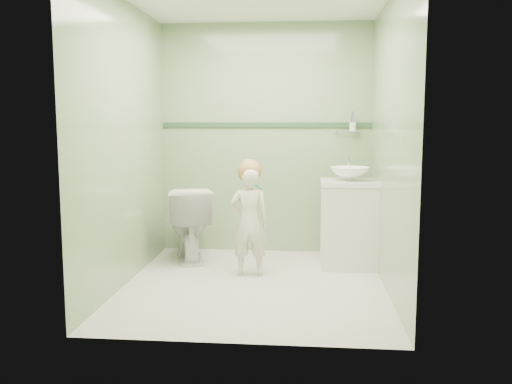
# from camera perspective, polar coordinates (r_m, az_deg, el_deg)

# --- Properties ---
(ground) EXTENTS (2.50, 2.50, 0.00)m
(ground) POSITION_cam_1_polar(r_m,az_deg,el_deg) (4.71, -0.17, -9.68)
(ground) COLOR silver
(ground) RESTS_ON ground
(room_shell) EXTENTS (2.50, 2.54, 2.40)m
(room_shell) POSITION_cam_1_polar(r_m,az_deg,el_deg) (4.51, -0.18, 5.05)
(room_shell) COLOR #81A777
(room_shell) RESTS_ON ground
(trim_stripe) EXTENTS (2.20, 0.02, 0.05)m
(trim_stripe) POSITION_cam_1_polar(r_m,az_deg,el_deg) (5.74, 1.01, 7.05)
(trim_stripe) COLOR #2D4F32
(trim_stripe) RESTS_ON room_shell
(vanity) EXTENTS (0.52, 0.50, 0.80)m
(vanity) POSITION_cam_1_polar(r_m,az_deg,el_deg) (5.29, 9.66, -3.43)
(vanity) COLOR silver
(vanity) RESTS_ON ground
(counter) EXTENTS (0.54, 0.52, 0.04)m
(counter) POSITION_cam_1_polar(r_m,az_deg,el_deg) (5.23, 9.76, 0.99)
(counter) COLOR white
(counter) RESTS_ON vanity
(basin) EXTENTS (0.37, 0.37, 0.13)m
(basin) POSITION_cam_1_polar(r_m,az_deg,el_deg) (5.23, 9.78, 1.90)
(basin) COLOR white
(basin) RESTS_ON counter
(faucet) EXTENTS (0.03, 0.13, 0.18)m
(faucet) POSITION_cam_1_polar(r_m,az_deg,el_deg) (5.40, 9.65, 2.93)
(faucet) COLOR silver
(faucet) RESTS_ON counter
(cup_holder) EXTENTS (0.26, 0.07, 0.21)m
(cup_holder) POSITION_cam_1_polar(r_m,az_deg,el_deg) (5.69, 10.03, 6.72)
(cup_holder) COLOR silver
(cup_holder) RESTS_ON room_shell
(toilet) EXTENTS (0.61, 0.82, 0.75)m
(toilet) POSITION_cam_1_polar(r_m,az_deg,el_deg) (5.51, -7.07, -3.23)
(toilet) COLOR white
(toilet) RESTS_ON ground
(toddler) EXTENTS (0.37, 0.26, 0.98)m
(toddler) POSITION_cam_1_polar(r_m,az_deg,el_deg) (4.90, -0.72, -3.14)
(toddler) COLOR silver
(toddler) RESTS_ON ground
(hair_cap) EXTENTS (0.22, 0.22, 0.22)m
(hair_cap) POSITION_cam_1_polar(r_m,az_deg,el_deg) (4.86, -0.70, 2.18)
(hair_cap) COLOR #AA7A44
(hair_cap) RESTS_ON toddler
(teal_toothbrush) EXTENTS (0.11, 0.14, 0.08)m
(teal_toothbrush) POSITION_cam_1_polar(r_m,az_deg,el_deg) (4.72, 0.14, 0.56)
(teal_toothbrush) COLOR #098567
(teal_toothbrush) RESTS_ON toddler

